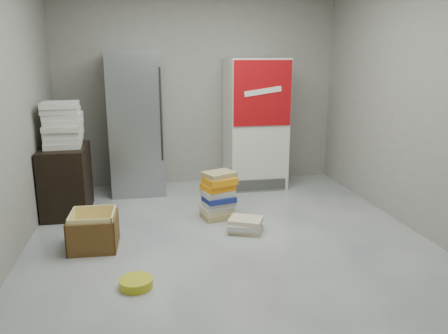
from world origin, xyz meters
name	(u,v)px	position (x,y,z in m)	size (l,w,h in m)	color
ground	(234,249)	(0.00, 0.00, 0.00)	(5.00, 5.00, 0.00)	beige
room_shell	(235,58)	(0.00, 0.00, 1.80)	(4.04, 5.04, 2.82)	gray
steel_fridge	(136,123)	(-0.90, 2.13, 0.95)	(0.70, 0.72, 1.90)	#A2A4AA
coke_cooler	(255,123)	(0.75, 2.12, 0.90)	(0.80, 0.73, 1.80)	silver
wood_shelf	(67,180)	(-1.73, 1.40, 0.40)	(0.50, 0.80, 0.80)	black
supply_box_stack	(63,125)	(-1.72, 1.40, 1.06)	(0.44, 0.43, 0.52)	white
phonebook_stack_main	(218,195)	(0.00, 0.87, 0.27)	(0.43, 0.39, 0.55)	tan
phonebook_stack_side	(245,225)	(0.21, 0.41, 0.08)	(0.43, 0.39, 0.15)	beige
cardboard_box	(94,233)	(-1.33, 0.30, 0.15)	(0.47, 0.47, 0.36)	yellow
bucket_lid	(136,283)	(-0.92, -0.55, 0.04)	(0.27, 0.27, 0.07)	gold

